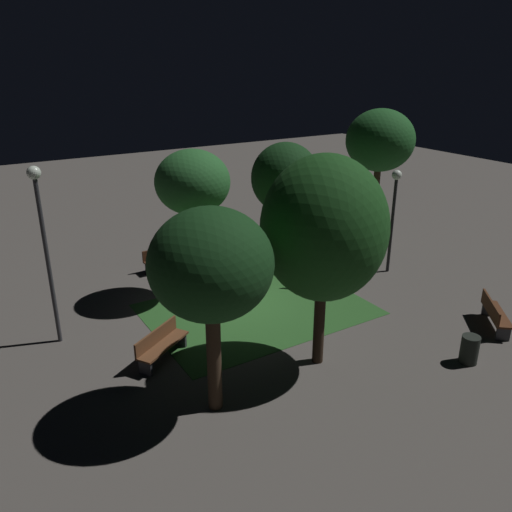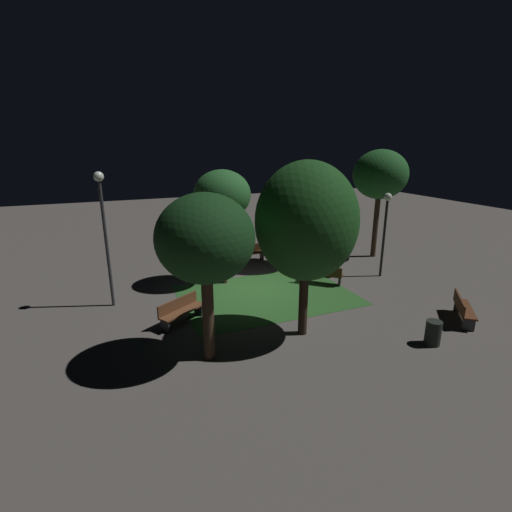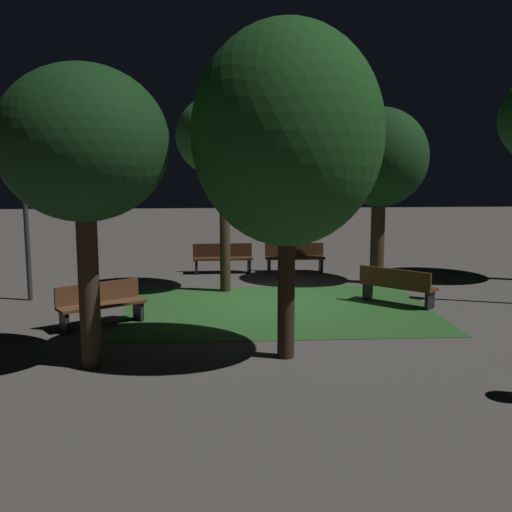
{
  "view_description": "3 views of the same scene",
  "coord_description": "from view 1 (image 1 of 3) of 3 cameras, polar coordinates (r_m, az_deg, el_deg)",
  "views": [
    {
      "loc": [
        7.8,
        13.56,
        7.73
      ],
      "look_at": [
        -0.78,
        -0.39,
        1.37
      ],
      "focal_mm": 35.94,
      "sensor_mm": 36.0,
      "label": 1
    },
    {
      "loc": [
        5.81,
        14.12,
        6.1
      ],
      "look_at": [
        -0.01,
        -0.12,
        1.47
      ],
      "focal_mm": 26.43,
      "sensor_mm": 36.0,
      "label": 2
    },
    {
      "loc": [
        1.28,
        14.44,
        3.37
      ],
      "look_at": [
        0.34,
        -0.05,
        1.12
      ],
      "focal_mm": 43.09,
      "sensor_mm": 36.0,
      "label": 3
    }
  ],
  "objects": [
    {
      "name": "grass_lawn",
      "position": [
        16.91,
        0.16,
        -5.95
      ],
      "size": [
        7.0,
        5.01,
        0.01
      ],
      "primitive_type": "cube",
      "color": "#2D6028",
      "rests_on": "ground"
    },
    {
      "name": "tree_lawn_side",
      "position": [
        22.47,
        13.65,
        12.32
      ],
      "size": [
        2.86,
        2.86,
        5.8
      ],
      "color": "#423021",
      "rests_on": "ground"
    },
    {
      "name": "lamp_post_plaza_west",
      "position": [
        19.63,
        15.12,
        5.75
      ],
      "size": [
        0.36,
        0.36,
        3.95
      ],
      "color": "black",
      "rests_on": "ground"
    },
    {
      "name": "tree_right_canopy",
      "position": [
        12.72,
        7.56,
        2.98
      ],
      "size": [
        3.18,
        3.18,
        5.65
      ],
      "color": "#2D2116",
      "rests_on": "ground"
    },
    {
      "name": "tree_left_canopy",
      "position": [
        10.89,
        -5.04,
        -1.1
      ],
      "size": [
        2.71,
        2.71,
        4.88
      ],
      "color": "#38281C",
      "rests_on": "ground"
    },
    {
      "name": "trash_bin",
      "position": [
        15.13,
        22.67,
        -9.58
      ],
      "size": [
        0.48,
        0.48,
        0.8
      ],
      "primitive_type": "cylinder",
      "color": "black",
      "rests_on": "ground"
    },
    {
      "name": "tree_back_left",
      "position": [
        16.75,
        -7.07,
        8.03
      ],
      "size": [
        2.44,
        2.44,
        5.05
      ],
      "color": "#38281C",
      "rests_on": "ground"
    },
    {
      "name": "bench_lawn_edge",
      "position": [
        20.14,
        -9.97,
        -0.21
      ],
      "size": [
        1.82,
        0.55,
        0.88
      ],
      "color": "#422314",
      "rests_on": "ground"
    },
    {
      "name": "bench_path_side",
      "position": [
        17.25,
        24.99,
        -5.77
      ],
      "size": [
        1.53,
        1.69,
        0.88
      ],
      "color": "#512D19",
      "rests_on": "ground"
    },
    {
      "name": "tree_tall_center",
      "position": [
        19.65,
        3.28,
        8.55
      ],
      "size": [
        2.61,
        2.61,
        4.81
      ],
      "color": "#38281C",
      "rests_on": "ground"
    },
    {
      "name": "bench_corner",
      "position": [
        20.97,
        -4.4,
        0.94
      ],
      "size": [
        1.8,
        0.49,
        0.88
      ],
      "color": "#512D19",
      "rests_on": "ground"
    },
    {
      "name": "bench_near_trees",
      "position": [
        18.4,
        7.24,
        -2.15
      ],
      "size": [
        1.65,
        1.58,
        0.88
      ],
      "color": "#512D19",
      "rests_on": "ground"
    },
    {
      "name": "ground_plane",
      "position": [
        17.45,
        -1.5,
        -5.07
      ],
      "size": [
        60.0,
        60.0,
        0.0
      ],
      "primitive_type": "plane",
      "color": "#56514C"
    },
    {
      "name": "bench_by_lamp",
      "position": [
        14.32,
        -10.56,
        -9.57
      ],
      "size": [
        1.78,
        1.37,
        0.88
      ],
      "color": "brown",
      "rests_on": "ground"
    },
    {
      "name": "lamp_post_near_wall",
      "position": [
        14.89,
        -22.64,
        2.79
      ],
      "size": [
        0.36,
        0.36,
        5.14
      ],
      "color": "#333338",
      "rests_on": "ground"
    }
  ]
}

